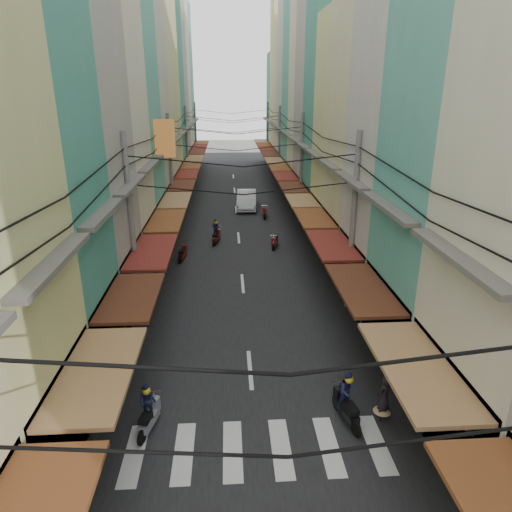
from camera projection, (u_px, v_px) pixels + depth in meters
name	position (u px, v px, depth m)	size (l,w,h in m)	color
ground	(248.00, 342.00, 18.78)	(160.00, 160.00, 0.00)	slate
road	(237.00, 216.00, 37.52)	(10.00, 80.00, 0.02)	black
sidewalk_left	(157.00, 217.00, 37.14)	(3.00, 80.00, 0.06)	slate
sidewalk_right	(315.00, 214.00, 37.90)	(3.00, 80.00, 0.06)	slate
crosswalk	(257.00, 449.00, 13.15)	(7.55, 2.40, 0.01)	silver
building_row_left	(117.00, 89.00, 30.48)	(7.80, 67.67, 23.70)	beige
building_row_right	(351.00, 95.00, 31.42)	(7.80, 68.98, 22.59)	teal
utility_poles	(237.00, 140.00, 30.59)	(10.20, 66.13, 8.20)	gray
white_car	(247.00, 208.00, 39.88)	(5.47, 2.15, 1.93)	silver
bicycle	(442.00, 365.00, 17.20)	(0.58, 1.55, 1.07)	black
moving_scooters	(243.00, 281.00, 23.49)	(6.76, 26.13, 1.76)	black
parked_scooters	(366.00, 363.00, 16.54)	(12.89, 12.19, 0.97)	black
pedestrians	(149.00, 272.00, 23.31)	(11.97, 20.57, 2.16)	black
market_umbrella	(498.00, 406.00, 11.38)	(2.54, 2.54, 2.68)	#B2B2B7
traffic_sign	(441.00, 361.00, 13.76)	(0.10, 0.63, 2.85)	gray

